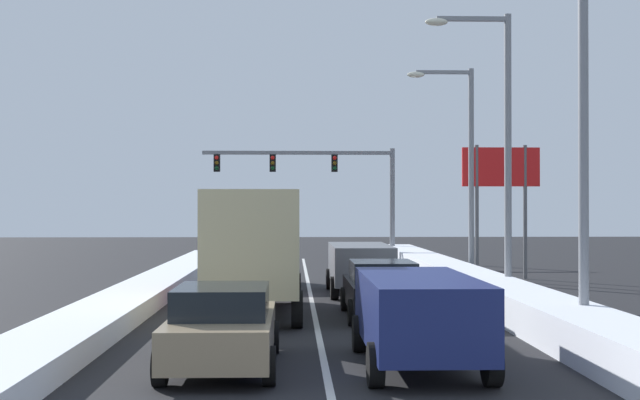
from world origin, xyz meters
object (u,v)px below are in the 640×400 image
(street_lamp_right_mid, at_px, (497,132))
(street_lamp_right_far, at_px, (462,154))
(box_truck_center_lane_second, at_px, (255,245))
(sedan_charcoal_center_lane_third, at_px, (268,266))
(sedan_tan_center_lane_nearest, at_px, (223,327))
(suv_gray_right_lane_third, at_px, (360,264))
(sedan_black_right_lane_second, at_px, (382,289))
(roadside_sign_right, at_px, (501,181))
(street_lamp_right_near, at_px, (569,86))
(suv_navy_right_lane_nearest, at_px, (418,312))
(traffic_light_gantry, at_px, (325,175))

(street_lamp_right_mid, distance_m, street_lamp_right_far, 7.54)
(box_truck_center_lane_second, height_order, sedan_charcoal_center_lane_third, box_truck_center_lane_second)
(sedan_tan_center_lane_nearest, distance_m, box_truck_center_lane_second, 7.62)
(suv_gray_right_lane_third, bearing_deg, sedan_charcoal_center_lane_third, 140.51)
(sedan_black_right_lane_second, bearing_deg, roadside_sign_right, 62.59)
(street_lamp_right_mid, bearing_deg, roadside_sign_right, 75.25)
(sedan_tan_center_lane_nearest, xyz_separation_m, street_lamp_right_near, (7.27, 2.69, 4.81))
(box_truck_center_lane_second, height_order, street_lamp_right_near, street_lamp_right_near)
(street_lamp_right_mid, bearing_deg, sedan_black_right_lane_second, -140.22)
(box_truck_center_lane_second, bearing_deg, street_lamp_right_mid, 20.23)
(suv_navy_right_lane_nearest, xyz_separation_m, sedan_tan_center_lane_nearest, (-3.58, 0.00, -0.25))
(street_lamp_right_mid, bearing_deg, suv_gray_right_lane_third, 144.27)
(street_lamp_right_mid, bearing_deg, street_lamp_right_far, 86.52)
(sedan_charcoal_center_lane_third, xyz_separation_m, traffic_light_gantry, (2.70, 15.17, 3.96))
(box_truck_center_lane_second, distance_m, sedan_charcoal_center_lane_third, 8.27)
(suv_navy_right_lane_nearest, relative_size, sedan_black_right_lane_second, 1.09)
(street_lamp_right_far, bearing_deg, suv_gray_right_lane_third, -133.57)
(street_lamp_right_near, bearing_deg, box_truck_center_lane_second, 145.37)
(traffic_light_gantry, relative_size, street_lamp_right_near, 1.12)
(sedan_black_right_lane_second, xyz_separation_m, street_lamp_right_mid, (3.89, 3.24, 4.49))
(box_truck_center_lane_second, height_order, traffic_light_gantry, traffic_light_gantry)
(box_truck_center_lane_second, relative_size, roadside_sign_right, 1.31)
(suv_gray_right_lane_third, bearing_deg, traffic_light_gantry, 91.64)
(street_lamp_right_mid, bearing_deg, traffic_light_gantry, 102.24)
(suv_navy_right_lane_nearest, bearing_deg, traffic_light_gantry, 90.98)
(suv_gray_right_lane_third, xyz_separation_m, street_lamp_right_mid, (3.98, -2.86, 4.24))
(sedan_black_right_lane_second, height_order, traffic_light_gantry, traffic_light_gantry)
(suv_navy_right_lane_nearest, xyz_separation_m, box_truck_center_lane_second, (-3.32, 7.53, 0.88))
(suv_navy_right_lane_nearest, height_order, sedan_tan_center_lane_nearest, suv_navy_right_lane_nearest)
(traffic_light_gantry, bearing_deg, sedan_charcoal_center_lane_third, -100.10)
(sedan_black_right_lane_second, distance_m, box_truck_center_lane_second, 3.62)
(suv_navy_right_lane_nearest, height_order, street_lamp_right_near, street_lamp_right_near)
(sedan_black_right_lane_second, bearing_deg, sedan_tan_center_lane_nearest, -117.63)
(sedan_black_right_lane_second, xyz_separation_m, suv_gray_right_lane_third, (-0.09, 6.10, 0.25))
(traffic_light_gantry, height_order, street_lamp_right_mid, street_lamp_right_mid)
(traffic_light_gantry, relative_size, street_lamp_right_mid, 1.19)
(street_lamp_right_far, bearing_deg, street_lamp_right_mid, -93.48)
(sedan_black_right_lane_second, distance_m, street_lamp_right_far, 12.37)
(sedan_tan_center_lane_nearest, bearing_deg, street_lamp_right_near, 20.28)
(sedan_charcoal_center_lane_third, relative_size, street_lamp_right_far, 0.53)
(suv_navy_right_lane_nearest, relative_size, sedan_charcoal_center_lane_third, 1.09)
(traffic_light_gantry, distance_m, street_lamp_right_near, 28.53)
(box_truck_center_lane_second, relative_size, street_lamp_right_far, 0.85)
(street_lamp_right_near, bearing_deg, roadside_sign_right, 81.05)
(suv_gray_right_lane_third, relative_size, street_lamp_right_near, 0.52)
(suv_navy_right_lane_nearest, distance_m, street_lamp_right_mid, 11.75)
(suv_navy_right_lane_nearest, relative_size, roadside_sign_right, 0.89)
(box_truck_center_lane_second, bearing_deg, suv_gray_right_lane_third, 59.22)
(sedan_black_right_lane_second, height_order, street_lamp_right_far, street_lamp_right_far)
(street_lamp_right_near, bearing_deg, street_lamp_right_far, 87.23)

